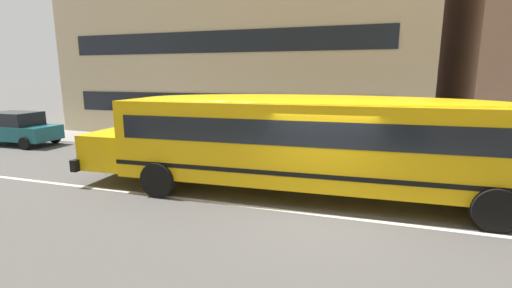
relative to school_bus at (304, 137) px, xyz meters
name	(u,v)px	position (x,y,z in m)	size (l,w,h in m)	color
ground_plane	(320,215)	(0.69, -1.35, -1.72)	(400.00, 400.00, 0.00)	#54514F
sidewalk_far	(342,153)	(0.69, 6.02, -1.72)	(120.00, 3.00, 0.01)	gray
lane_centreline	(320,215)	(0.69, -1.35, -1.72)	(110.00, 0.16, 0.01)	silver
school_bus	(304,137)	(0.00, 0.00, 0.00)	(13.05, 3.17, 2.90)	yellow
parked_car_teal_by_lamppost	(18,128)	(-14.86, 3.10, -0.88)	(3.94, 1.96, 1.64)	#195B66
apartment_block_far_left	(252,0)	(-6.03, 13.50, 6.53)	(20.97, 12.01, 16.50)	#C6B28E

